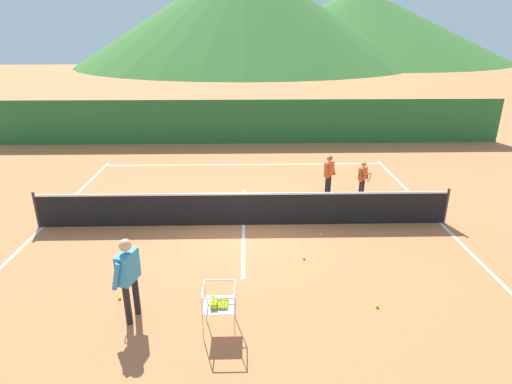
{
  "coord_description": "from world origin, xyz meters",
  "views": [
    {
      "loc": [
        0.1,
        -10.83,
        5.19
      ],
      "look_at": [
        0.35,
        0.04,
        0.99
      ],
      "focal_mm": 29.49,
      "sensor_mm": 36.0,
      "label": 1
    }
  ],
  "objects_px": {
    "student_0": "(329,172)",
    "instructor": "(128,272)",
    "tennis_net": "(243,209)",
    "tennis_ball_1": "(304,258)",
    "tennis_ball_6": "(320,235)",
    "tennis_ball_4": "(377,306)",
    "ball_cart": "(218,303)",
    "tennis_ball_2": "(120,298)",
    "student_1": "(363,176)"
  },
  "relations": [
    {
      "from": "tennis_net",
      "to": "tennis_ball_6",
      "type": "relative_size",
      "value": 170.43
    },
    {
      "from": "student_0",
      "to": "instructor",
      "type": "bearing_deg",
      "value": -127.76
    },
    {
      "from": "tennis_ball_6",
      "to": "tennis_ball_4",
      "type": "bearing_deg",
      "value": -79.08
    },
    {
      "from": "student_0",
      "to": "tennis_ball_6",
      "type": "distance_m",
      "value": 3.2
    },
    {
      "from": "student_0",
      "to": "tennis_ball_1",
      "type": "xyz_separation_m",
      "value": [
        -1.35,
        -4.23,
        -0.79
      ]
    },
    {
      "from": "tennis_ball_1",
      "to": "tennis_ball_2",
      "type": "height_order",
      "value": "same"
    },
    {
      "from": "student_0",
      "to": "tennis_ball_4",
      "type": "height_order",
      "value": "student_0"
    },
    {
      "from": "student_0",
      "to": "tennis_ball_2",
      "type": "bearing_deg",
      "value": -132.96
    },
    {
      "from": "tennis_ball_4",
      "to": "tennis_net",
      "type": "bearing_deg",
      "value": 124.62
    },
    {
      "from": "ball_cart",
      "to": "student_0",
      "type": "bearing_deg",
      "value": 64.3
    },
    {
      "from": "tennis_net",
      "to": "student_0",
      "type": "xyz_separation_m",
      "value": [
        2.82,
        2.27,
        0.33
      ]
    },
    {
      "from": "student_1",
      "to": "ball_cart",
      "type": "bearing_deg",
      "value": -123.37
    },
    {
      "from": "student_0",
      "to": "ball_cart",
      "type": "relative_size",
      "value": 1.53
    },
    {
      "from": "tennis_ball_1",
      "to": "instructor",
      "type": "bearing_deg",
      "value": -149.28
    },
    {
      "from": "instructor",
      "to": "student_1",
      "type": "distance_m",
      "value": 8.66
    },
    {
      "from": "student_0",
      "to": "tennis_ball_1",
      "type": "height_order",
      "value": "student_0"
    },
    {
      "from": "tennis_net",
      "to": "tennis_ball_6",
      "type": "xyz_separation_m",
      "value": [
        2.08,
        -0.74,
        -0.47
      ]
    },
    {
      "from": "student_1",
      "to": "tennis_ball_6",
      "type": "bearing_deg",
      "value": -122.8
    },
    {
      "from": "instructor",
      "to": "tennis_ball_1",
      "type": "distance_m",
      "value": 4.27
    },
    {
      "from": "ball_cart",
      "to": "tennis_ball_1",
      "type": "relative_size",
      "value": 13.22
    },
    {
      "from": "tennis_net",
      "to": "student_0",
      "type": "height_order",
      "value": "student_0"
    },
    {
      "from": "tennis_ball_1",
      "to": "tennis_ball_4",
      "type": "relative_size",
      "value": 1.0
    },
    {
      "from": "instructor",
      "to": "tennis_net",
      "type": "bearing_deg",
      "value": 62.72
    },
    {
      "from": "instructor",
      "to": "ball_cart",
      "type": "distance_m",
      "value": 1.77
    },
    {
      "from": "tennis_ball_4",
      "to": "tennis_ball_6",
      "type": "relative_size",
      "value": 1.0
    },
    {
      "from": "instructor",
      "to": "tennis_ball_2",
      "type": "height_order",
      "value": "instructor"
    },
    {
      "from": "ball_cart",
      "to": "instructor",
      "type": "bearing_deg",
      "value": 166.72
    },
    {
      "from": "tennis_net",
      "to": "tennis_ball_1",
      "type": "height_order",
      "value": "tennis_net"
    },
    {
      "from": "tennis_ball_1",
      "to": "tennis_ball_2",
      "type": "xyz_separation_m",
      "value": [
        -4.01,
        -1.52,
        0.0
      ]
    },
    {
      "from": "student_0",
      "to": "tennis_ball_1",
      "type": "relative_size",
      "value": 20.24
    },
    {
      "from": "instructor",
      "to": "tennis_ball_4",
      "type": "xyz_separation_m",
      "value": [
        4.79,
        0.2,
        -0.98
      ]
    },
    {
      "from": "tennis_ball_6",
      "to": "ball_cart",
      "type": "bearing_deg",
      "value": -123.81
    },
    {
      "from": "tennis_net",
      "to": "tennis_ball_4",
      "type": "distance_m",
      "value": 4.75
    },
    {
      "from": "instructor",
      "to": "tennis_ball_4",
      "type": "height_order",
      "value": "instructor"
    },
    {
      "from": "student_0",
      "to": "ball_cart",
      "type": "distance_m",
      "value": 7.5
    },
    {
      "from": "ball_cart",
      "to": "tennis_ball_1",
      "type": "xyz_separation_m",
      "value": [
        1.9,
        2.52,
        -0.56
      ]
    },
    {
      "from": "tennis_net",
      "to": "student_1",
      "type": "distance_m",
      "value": 4.47
    },
    {
      "from": "tennis_ball_4",
      "to": "tennis_ball_2",
      "type": "bearing_deg",
      "value": 175.61
    },
    {
      "from": "student_1",
      "to": "tennis_ball_4",
      "type": "distance_m",
      "value": 6.18
    },
    {
      "from": "ball_cart",
      "to": "tennis_ball_4",
      "type": "relative_size",
      "value": 13.22
    },
    {
      "from": "instructor",
      "to": "tennis_ball_2",
      "type": "bearing_deg",
      "value": 125.96
    },
    {
      "from": "student_0",
      "to": "tennis_ball_1",
      "type": "bearing_deg",
      "value": -107.7
    },
    {
      "from": "tennis_ball_1",
      "to": "tennis_ball_6",
      "type": "xyz_separation_m",
      "value": [
        0.61,
        1.23,
        0.0
      ]
    },
    {
      "from": "tennis_ball_4",
      "to": "tennis_ball_6",
      "type": "distance_m",
      "value": 3.21
    },
    {
      "from": "instructor",
      "to": "student_0",
      "type": "xyz_separation_m",
      "value": [
        4.93,
        6.36,
        -0.19
      ]
    },
    {
      "from": "ball_cart",
      "to": "tennis_ball_2",
      "type": "relative_size",
      "value": 13.22
    },
    {
      "from": "ball_cart",
      "to": "tennis_ball_6",
      "type": "xyz_separation_m",
      "value": [
        2.51,
        3.74,
        -0.56
      ]
    },
    {
      "from": "tennis_ball_4",
      "to": "tennis_ball_6",
      "type": "bearing_deg",
      "value": 100.92
    },
    {
      "from": "instructor",
      "to": "tennis_ball_4",
      "type": "bearing_deg",
      "value": 2.39
    },
    {
      "from": "tennis_net",
      "to": "tennis_ball_6",
      "type": "distance_m",
      "value": 2.25
    }
  ]
}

